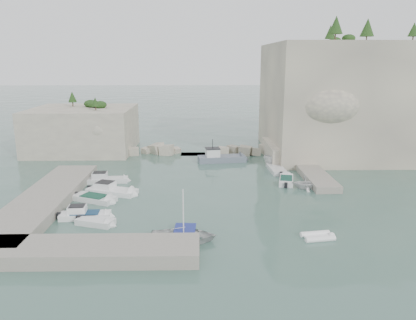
{
  "coord_description": "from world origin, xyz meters",
  "views": [
    {
      "loc": [
        -0.87,
        -40.65,
        14.61
      ],
      "look_at": [
        0.0,
        6.0,
        3.0
      ],
      "focal_mm": 35.0,
      "sensor_mm": 36.0,
      "label": 1
    }
  ],
  "objects_px": {
    "motorboat_b": "(112,194)",
    "motorboat_d": "(86,218)",
    "rowboat": "(184,241)",
    "motorboat_e": "(96,224)",
    "motorboat_c": "(94,201)",
    "motorboat_a": "(107,182)",
    "tender_east_d": "(281,166)",
    "inflatable_dinghy": "(317,238)",
    "tender_east_c": "(276,171)",
    "work_boat": "(222,162)",
    "tender_east_b": "(286,182)",
    "tender_east_a": "(305,189)"
  },
  "relations": [
    {
      "from": "motorboat_b",
      "to": "motorboat_d",
      "type": "relative_size",
      "value": 1.21
    },
    {
      "from": "rowboat",
      "to": "motorboat_e",
      "type": "bearing_deg",
      "value": 69.03
    },
    {
      "from": "motorboat_c",
      "to": "motorboat_e",
      "type": "height_order",
      "value": "same"
    },
    {
      "from": "motorboat_a",
      "to": "rowboat",
      "type": "relative_size",
      "value": 1.02
    },
    {
      "from": "motorboat_e",
      "to": "tender_east_d",
      "type": "height_order",
      "value": "tender_east_d"
    },
    {
      "from": "motorboat_c",
      "to": "inflatable_dinghy",
      "type": "relative_size",
      "value": 1.84
    },
    {
      "from": "motorboat_c",
      "to": "motorboat_e",
      "type": "xyz_separation_m",
      "value": [
        1.75,
        -6.4,
        0.0
      ]
    },
    {
      "from": "rowboat",
      "to": "motorboat_b",
      "type": "bearing_deg",
      "value": 37.25
    },
    {
      "from": "motorboat_e",
      "to": "rowboat",
      "type": "height_order",
      "value": "rowboat"
    },
    {
      "from": "motorboat_a",
      "to": "rowboat",
      "type": "height_order",
      "value": "motorboat_a"
    },
    {
      "from": "tender_east_c",
      "to": "motorboat_d",
      "type": "bearing_deg",
      "value": 124.5
    },
    {
      "from": "tender_east_c",
      "to": "work_boat",
      "type": "bearing_deg",
      "value": 49.46
    },
    {
      "from": "motorboat_d",
      "to": "work_boat",
      "type": "height_order",
      "value": "work_boat"
    },
    {
      "from": "motorboat_d",
      "to": "tender_east_b",
      "type": "xyz_separation_m",
      "value": [
        21.37,
        11.13,
        0.0
      ]
    },
    {
      "from": "motorboat_b",
      "to": "work_boat",
      "type": "height_order",
      "value": "work_boat"
    },
    {
      "from": "motorboat_b",
      "to": "tender_east_a",
      "type": "bearing_deg",
      "value": 22.24
    },
    {
      "from": "motorboat_a",
      "to": "inflatable_dinghy",
      "type": "distance_m",
      "value": 26.92
    },
    {
      "from": "motorboat_e",
      "to": "tender_east_d",
      "type": "distance_m",
      "value": 29.19
    },
    {
      "from": "inflatable_dinghy",
      "to": "tender_east_c",
      "type": "distance_m",
      "value": 21.1
    },
    {
      "from": "motorboat_e",
      "to": "tender_east_d",
      "type": "relative_size",
      "value": 0.72
    },
    {
      "from": "motorboat_c",
      "to": "motorboat_e",
      "type": "distance_m",
      "value": 6.64
    },
    {
      "from": "motorboat_d",
      "to": "tender_east_a",
      "type": "bearing_deg",
      "value": 16.7
    },
    {
      "from": "tender_east_b",
      "to": "work_boat",
      "type": "relative_size",
      "value": 0.63
    },
    {
      "from": "tender_east_b",
      "to": "tender_east_c",
      "type": "height_order",
      "value": "same"
    },
    {
      "from": "work_boat",
      "to": "motorboat_c",
      "type": "bearing_deg",
      "value": -138.89
    },
    {
      "from": "rowboat",
      "to": "tender_east_c",
      "type": "relative_size",
      "value": 0.97
    },
    {
      "from": "motorboat_b",
      "to": "tender_east_a",
      "type": "xyz_separation_m",
      "value": [
        22.13,
        1.38,
        0.0
      ]
    },
    {
      "from": "tender_east_d",
      "to": "motorboat_e",
      "type": "bearing_deg",
      "value": 132.82
    },
    {
      "from": "motorboat_d",
      "to": "tender_east_b",
      "type": "distance_m",
      "value": 24.1
    },
    {
      "from": "inflatable_dinghy",
      "to": "tender_east_c",
      "type": "relative_size",
      "value": 0.5
    },
    {
      "from": "motorboat_b",
      "to": "work_boat",
      "type": "bearing_deg",
      "value": 66.49
    },
    {
      "from": "motorboat_a",
      "to": "tender_east_c",
      "type": "xyz_separation_m",
      "value": [
        21.71,
        4.67,
        0.0
      ]
    },
    {
      "from": "motorboat_b",
      "to": "work_boat",
      "type": "distance_m",
      "value": 19.44
    },
    {
      "from": "motorboat_b",
      "to": "rowboat",
      "type": "distance_m",
      "value": 15.0
    },
    {
      "from": "motorboat_b",
      "to": "tender_east_d",
      "type": "distance_m",
      "value": 24.23
    },
    {
      "from": "motorboat_a",
      "to": "motorboat_d",
      "type": "relative_size",
      "value": 1.09
    },
    {
      "from": "motorboat_c",
      "to": "rowboat",
      "type": "distance_m",
      "value": 14.06
    },
    {
      "from": "motorboat_c",
      "to": "tender_east_c",
      "type": "relative_size",
      "value": 0.92
    },
    {
      "from": "motorboat_b",
      "to": "motorboat_c",
      "type": "relative_size",
      "value": 1.2
    },
    {
      "from": "tender_east_a",
      "to": "work_boat",
      "type": "bearing_deg",
      "value": 42.12
    },
    {
      "from": "motorboat_e",
      "to": "motorboat_d",
      "type": "bearing_deg",
      "value": 149.92
    },
    {
      "from": "motorboat_b",
      "to": "tender_east_c",
      "type": "distance_m",
      "value": 22.04
    },
    {
      "from": "work_boat",
      "to": "motorboat_e",
      "type": "bearing_deg",
      "value": -126.88
    },
    {
      "from": "motorboat_c",
      "to": "work_boat",
      "type": "distance_m",
      "value": 22.15
    },
    {
      "from": "motorboat_b",
      "to": "tender_east_c",
      "type": "relative_size",
      "value": 1.1
    },
    {
      "from": "motorboat_d",
      "to": "tender_east_b",
      "type": "relative_size",
      "value": 1.07
    },
    {
      "from": "rowboat",
      "to": "work_boat",
      "type": "relative_size",
      "value": 0.72
    },
    {
      "from": "tender_east_c",
      "to": "tender_east_d",
      "type": "relative_size",
      "value": 1.09
    },
    {
      "from": "tender_east_b",
      "to": "motorboat_d",
      "type": "bearing_deg",
      "value": 130.21
    },
    {
      "from": "motorboat_b",
      "to": "rowboat",
      "type": "relative_size",
      "value": 1.14
    }
  ]
}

